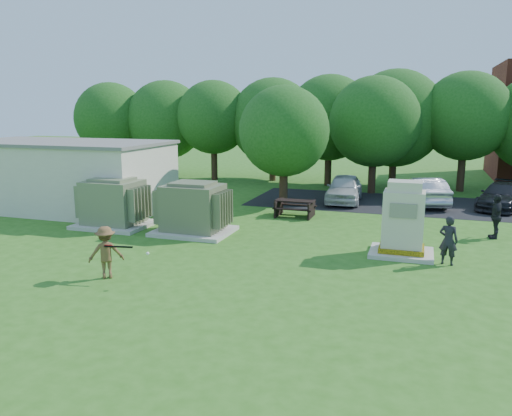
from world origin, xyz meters
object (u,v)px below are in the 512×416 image
(person_walking_right, at_px, (496,216))
(car_white, at_px, (344,188))
(transformer_right, at_px, (193,209))
(picnic_table, at_px, (295,206))
(person_by_generator, at_px, (448,240))
(transformer_left, at_px, (114,204))
(car_dark, at_px, (502,196))
(generator_cabinet, at_px, (403,223))
(batter, at_px, (106,252))
(car_silver_a, at_px, (425,191))

(person_walking_right, height_order, car_white, person_walking_right)
(transformer_right, relative_size, picnic_table, 1.67)
(person_by_generator, height_order, person_walking_right, person_walking_right)
(transformer_left, height_order, car_dark, transformer_left)
(person_by_generator, bearing_deg, generator_cabinet, -9.78)
(car_white, bearing_deg, batter, -111.87)
(generator_cabinet, bearing_deg, transformer_left, 177.45)
(generator_cabinet, bearing_deg, transformer_right, 176.28)
(person_by_generator, bearing_deg, transformer_left, 9.01)
(transformer_left, bearing_deg, transformer_right, 0.00)
(generator_cabinet, bearing_deg, batter, -147.60)
(batter, height_order, car_white, batter)
(car_dark, bearing_deg, person_by_generator, -87.51)
(person_by_generator, bearing_deg, batter, 39.37)
(transformer_right, relative_size, generator_cabinet, 1.18)
(picnic_table, distance_m, car_dark, 10.62)
(person_by_generator, bearing_deg, person_walking_right, -100.54)
(person_walking_right, bearing_deg, picnic_table, -101.15)
(car_silver_a, bearing_deg, transformer_right, 30.50)
(picnic_table, xyz_separation_m, batter, (-3.21, -10.00, 0.30))
(batter, xyz_separation_m, car_silver_a, (8.86, 14.95, -0.07))
(batter, distance_m, car_silver_a, 17.38)
(transformer_left, xyz_separation_m, transformer_right, (3.70, 0.00, 0.00))
(picnic_table, bearing_deg, batter, -107.78)
(transformer_right, height_order, car_white, transformer_right)
(transformer_right, bearing_deg, car_dark, 37.14)
(car_white, xyz_separation_m, car_silver_a, (4.06, 0.57, -0.02))
(person_by_generator, distance_m, car_dark, 10.95)
(car_silver_a, distance_m, car_dark, 3.66)
(transformer_left, distance_m, car_white, 12.08)
(car_white, distance_m, car_dark, 7.75)
(picnic_table, bearing_deg, generator_cabinet, -44.22)
(batter, xyz_separation_m, person_walking_right, (11.46, 8.63, 0.09))
(person_by_generator, height_order, car_dark, person_by_generator)
(person_by_generator, xyz_separation_m, car_silver_a, (-0.73, 10.41, -0.09))
(transformer_right, distance_m, person_by_generator, 9.55)
(transformer_left, bearing_deg, car_silver_a, 36.61)
(picnic_table, height_order, car_white, car_white)
(car_dark, bearing_deg, transformer_right, -124.88)
(transformer_left, distance_m, person_by_generator, 13.23)
(transformer_left, relative_size, person_walking_right, 1.73)
(transformer_right, xyz_separation_m, car_dark, (12.41, 9.40, -0.34))
(batter, distance_m, car_white, 15.16)
(picnic_table, bearing_deg, car_silver_a, 41.21)
(batter, bearing_deg, generator_cabinet, 178.17)
(person_by_generator, distance_m, car_white, 10.94)
(car_white, bearing_deg, generator_cabinet, -73.37)
(batter, relative_size, car_silver_a, 0.36)
(batter, xyz_separation_m, person_by_generator, (9.59, 4.54, 0.02))
(generator_cabinet, xyz_separation_m, person_by_generator, (1.43, -0.63, -0.32))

